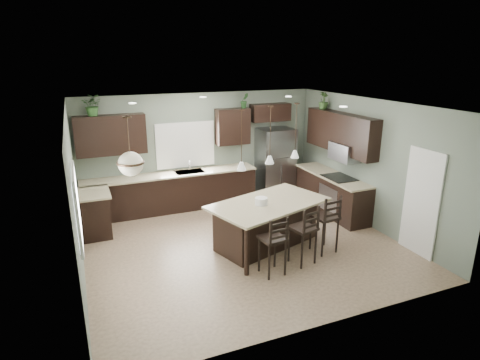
% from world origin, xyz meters
% --- Properties ---
extents(ground, '(6.00, 6.00, 0.00)m').
position_xyz_m(ground, '(0.00, 0.00, 0.00)').
color(ground, '#9E8466').
rests_on(ground, ground).
extents(pantry_door, '(0.04, 0.82, 2.04)m').
position_xyz_m(pantry_door, '(2.98, -1.55, 1.02)').
color(pantry_door, white).
rests_on(pantry_door, ground).
extents(window_back, '(1.35, 0.02, 1.00)m').
position_xyz_m(window_back, '(-0.40, 2.73, 1.55)').
color(window_back, white).
rests_on(window_back, room_shell).
extents(window_left, '(0.02, 1.10, 1.00)m').
position_xyz_m(window_left, '(-2.98, -0.80, 1.55)').
color(window_left, white).
rests_on(window_left, room_shell).
extents(left_return_cabs, '(0.60, 0.90, 0.90)m').
position_xyz_m(left_return_cabs, '(-2.70, 1.70, 0.45)').
color(left_return_cabs, black).
rests_on(left_return_cabs, ground).
extents(left_return_countertop, '(0.66, 0.96, 0.04)m').
position_xyz_m(left_return_countertop, '(-2.68, 1.70, 0.92)').
color(left_return_countertop, '#BEB48F').
rests_on(left_return_countertop, left_return_cabs).
extents(back_lower_cabs, '(4.20, 0.60, 0.90)m').
position_xyz_m(back_lower_cabs, '(-0.85, 2.45, 0.45)').
color(back_lower_cabs, black).
rests_on(back_lower_cabs, ground).
extents(back_countertop, '(4.20, 0.66, 0.04)m').
position_xyz_m(back_countertop, '(-0.85, 2.43, 0.92)').
color(back_countertop, '#BEB48F').
rests_on(back_countertop, back_lower_cabs).
extents(sink_inset, '(0.70, 0.45, 0.01)m').
position_xyz_m(sink_inset, '(-0.40, 2.43, 0.94)').
color(sink_inset, gray).
rests_on(sink_inset, back_countertop).
extents(faucet, '(0.02, 0.02, 0.28)m').
position_xyz_m(faucet, '(-0.40, 2.40, 1.08)').
color(faucet, silver).
rests_on(faucet, back_countertop).
extents(back_upper_left, '(1.55, 0.34, 0.90)m').
position_xyz_m(back_upper_left, '(-2.15, 2.58, 1.95)').
color(back_upper_left, black).
rests_on(back_upper_left, room_shell).
extents(back_upper_right, '(0.85, 0.34, 0.90)m').
position_xyz_m(back_upper_right, '(0.80, 2.58, 1.95)').
color(back_upper_right, black).
rests_on(back_upper_right, room_shell).
extents(fridge_header, '(1.05, 0.34, 0.45)m').
position_xyz_m(fridge_header, '(1.85, 2.58, 2.25)').
color(fridge_header, black).
rests_on(fridge_header, room_shell).
extents(right_lower_cabs, '(0.60, 2.35, 0.90)m').
position_xyz_m(right_lower_cabs, '(2.70, 0.87, 0.45)').
color(right_lower_cabs, black).
rests_on(right_lower_cabs, ground).
extents(right_countertop, '(0.66, 2.35, 0.04)m').
position_xyz_m(right_countertop, '(2.68, 0.87, 0.92)').
color(right_countertop, '#BEB48F').
rests_on(right_countertop, right_lower_cabs).
extents(cooktop, '(0.58, 0.75, 0.02)m').
position_xyz_m(cooktop, '(2.68, 0.60, 0.94)').
color(cooktop, black).
rests_on(cooktop, right_countertop).
extents(wall_oven_front, '(0.01, 0.72, 0.60)m').
position_xyz_m(wall_oven_front, '(2.40, 0.60, 0.45)').
color(wall_oven_front, gray).
rests_on(wall_oven_front, right_lower_cabs).
extents(right_upper_cabs, '(0.34, 2.35, 0.90)m').
position_xyz_m(right_upper_cabs, '(2.83, 0.87, 1.95)').
color(right_upper_cabs, black).
rests_on(right_upper_cabs, room_shell).
extents(microwave, '(0.40, 0.75, 0.40)m').
position_xyz_m(microwave, '(2.78, 0.60, 1.55)').
color(microwave, gray).
rests_on(microwave, right_upper_cabs).
extents(refrigerator, '(0.90, 0.74, 1.85)m').
position_xyz_m(refrigerator, '(1.94, 2.40, 0.93)').
color(refrigerator, gray).
rests_on(refrigerator, ground).
extents(kitchen_island, '(2.57, 1.94, 0.92)m').
position_xyz_m(kitchen_island, '(0.46, -0.20, 0.46)').
color(kitchen_island, black).
rests_on(kitchen_island, ground).
extents(serving_dish, '(0.24, 0.24, 0.14)m').
position_xyz_m(serving_dish, '(0.27, -0.26, 0.99)').
color(serving_dish, white).
rests_on(serving_dish, kitchen_island).
extents(bar_stool_left, '(0.45, 0.45, 1.10)m').
position_xyz_m(bar_stool_left, '(0.04, -1.21, 0.55)').
color(bar_stool_left, black).
rests_on(bar_stool_left, ground).
extents(bar_stool_center, '(0.51, 0.51, 1.14)m').
position_xyz_m(bar_stool_center, '(0.72, -1.07, 0.57)').
color(bar_stool_center, black).
rests_on(bar_stool_center, ground).
extents(bar_stool_right, '(0.48, 0.48, 1.18)m').
position_xyz_m(bar_stool_right, '(1.35, -0.83, 0.59)').
color(bar_stool_right, black).
rests_on(bar_stool_right, ground).
extents(pendant_left, '(0.17, 0.17, 1.10)m').
position_xyz_m(pendant_left, '(-0.21, -0.41, 2.25)').
color(pendant_left, white).
rests_on(pendant_left, room_shell).
extents(pendant_center, '(0.17, 0.17, 1.10)m').
position_xyz_m(pendant_center, '(0.46, -0.20, 2.25)').
color(pendant_center, white).
rests_on(pendant_center, room_shell).
extents(pendant_right, '(0.17, 0.17, 1.10)m').
position_xyz_m(pendant_right, '(1.13, 0.02, 2.25)').
color(pendant_right, white).
rests_on(pendant_right, room_shell).
extents(chandelier, '(0.43, 0.43, 0.94)m').
position_xyz_m(chandelier, '(-2.13, -0.54, 2.33)').
color(chandelier, beige).
rests_on(chandelier, room_shell).
extents(plant_back_left, '(0.51, 0.47, 0.47)m').
position_xyz_m(plant_back_left, '(-2.46, 2.55, 2.64)').
color(plant_back_left, '#2A5324').
rests_on(plant_back_left, back_upper_left).
extents(plant_back_right, '(0.21, 0.17, 0.38)m').
position_xyz_m(plant_back_right, '(1.11, 2.55, 2.59)').
color(plant_back_right, '#285726').
rests_on(plant_back_right, back_upper_right).
extents(plant_right_wall, '(0.28, 0.28, 0.42)m').
position_xyz_m(plant_right_wall, '(2.80, 1.60, 2.61)').
color(plant_right_wall, '#2B4920').
rests_on(plant_right_wall, right_upper_cabs).
extents(room_shell, '(6.00, 6.00, 6.00)m').
position_xyz_m(room_shell, '(0.00, 0.00, 1.70)').
color(room_shell, slate).
rests_on(room_shell, ground).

